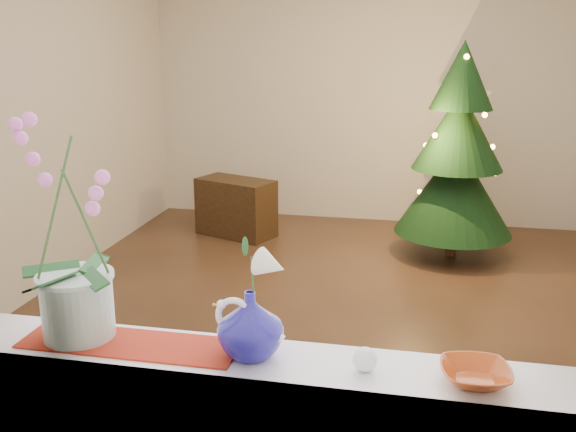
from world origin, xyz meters
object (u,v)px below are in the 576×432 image
object	(u,v)px
swan	(249,330)
amber_dish	(475,376)
blue_vase	(250,319)
xmas_tree	(457,152)
side_table	(236,207)
paperweight	(365,359)
orchid_pot	(70,231)

from	to	relation	value
swan	amber_dish	xyz separation A→B (m)	(0.66, -0.01, -0.07)
swan	blue_vase	xyz separation A→B (m)	(0.00, 0.01, 0.03)
xmas_tree	side_table	xyz separation A→B (m)	(-2.02, 0.19, -0.65)
paperweight	side_table	bearing A→B (deg)	111.24
amber_dish	side_table	distance (m)	4.53
blue_vase	amber_dish	size ratio (longest dim) A/B	1.44
swan	amber_dish	distance (m)	0.66
orchid_pot	blue_vase	xyz separation A→B (m)	(0.58, -0.01, -0.24)
xmas_tree	orchid_pot	bearing A→B (deg)	-109.60
blue_vase	swan	bearing A→B (deg)	-96.35
orchid_pot	paperweight	size ratio (longest dim) A/B	9.84
orchid_pot	swan	world-z (taller)	orchid_pot
blue_vase	side_table	bearing A→B (deg)	106.93
paperweight	xmas_tree	distance (m)	3.90
paperweight	amber_dish	world-z (taller)	paperweight
paperweight	xmas_tree	size ratio (longest dim) A/B	0.04
paperweight	side_table	xyz separation A→B (m)	(-1.58, 4.06, -0.68)
swan	xmas_tree	bearing A→B (deg)	68.85
orchid_pot	side_table	distance (m)	4.20
side_table	xmas_tree	bearing A→B (deg)	16.28
orchid_pot	paperweight	distance (m)	0.98
paperweight	amber_dish	xyz separation A→B (m)	(0.31, -0.00, -0.02)
xmas_tree	paperweight	bearing A→B (deg)	-96.52
orchid_pot	blue_vase	world-z (taller)	orchid_pot
swan	amber_dish	bearing A→B (deg)	-10.56
amber_dish	side_table	size ratio (longest dim) A/B	0.23
side_table	paperweight	bearing A→B (deg)	-47.11
xmas_tree	side_table	size ratio (longest dim) A/B	2.51
swan	paperweight	world-z (taller)	swan
orchid_pot	blue_vase	distance (m)	0.62
orchid_pot	side_table	bearing A→B (deg)	99.23
paperweight	xmas_tree	world-z (taller)	xmas_tree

